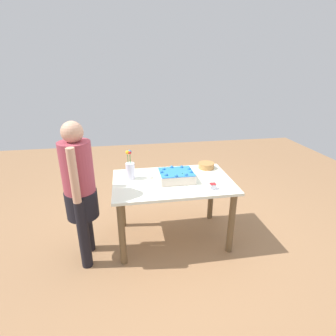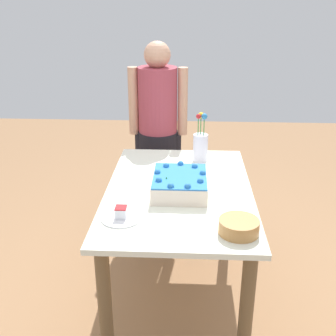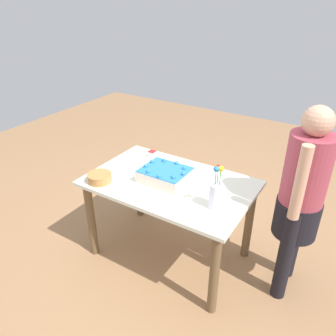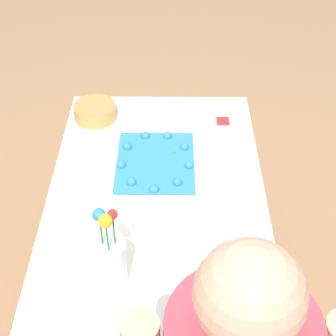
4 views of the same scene
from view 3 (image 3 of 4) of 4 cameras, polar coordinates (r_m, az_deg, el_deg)
The scene contains 8 objects.
ground_plane at distance 3.07m, azimuth 0.28°, elevation -14.59°, with size 8.00×8.00×0.00m, color #9A6F4B.
dining_table at distance 2.69m, azimuth 0.31°, elevation -4.73°, with size 1.31×0.84×0.75m.
sheet_cake at distance 2.61m, azimuth -0.50°, elevation -1.17°, with size 0.37×0.31×0.13m.
serving_plate_with_slice at distance 3.00m, azimuth -2.78°, elevation 2.10°, with size 0.21×0.21×0.07m.
cake_knife at distance 2.61m, azimuth 9.30°, elevation -2.85°, with size 0.21×0.02×0.00m, color silver.
flower_vase at distance 2.29m, azimuth 8.37°, elevation -4.43°, with size 0.10×0.10×0.33m.
fruit_bowl at distance 2.66m, azimuth -11.83°, elevation -1.66°, with size 0.19×0.19×0.07m, color #B77E43.
person_standing at distance 2.46m, azimuth 22.22°, elevation -4.29°, with size 0.31×0.45×1.49m.
Camera 3 is at (1.19, -1.92, 2.08)m, focal length 35.00 mm.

